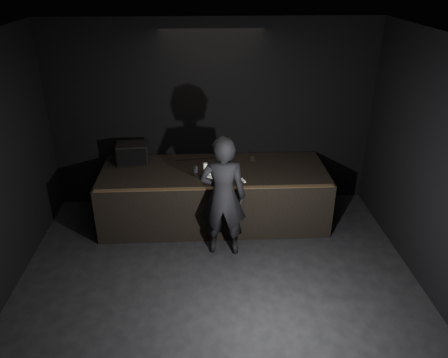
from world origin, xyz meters
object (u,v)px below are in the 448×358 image
at_px(stage_monitor, 133,153).
at_px(person, 223,197).
at_px(stage_riser, 214,195).
at_px(beer_can, 196,171).
at_px(laptop, 214,175).

xyz_separation_m(stage_monitor, person, (1.58, -1.42, -0.17)).
bearing_deg(stage_monitor, stage_riser, -19.09).
bearing_deg(beer_can, stage_monitor, 152.86).
xyz_separation_m(stage_riser, person, (0.11, -1.02, 0.51)).
height_order(laptop, person, person).
height_order(stage_monitor, laptop, stage_monitor).
bearing_deg(stage_monitor, person, -45.91).
distance_m(stage_monitor, laptop, 1.64).
bearing_deg(laptop, person, -83.99).
relative_size(laptop, beer_can, 2.16).
height_order(stage_monitor, beer_can, stage_monitor).
bearing_deg(stage_riser, beer_can, -148.06).
height_order(stage_riser, stage_monitor, stage_monitor).
relative_size(stage_riser, person, 1.98).
bearing_deg(person, stage_riser, -78.74).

